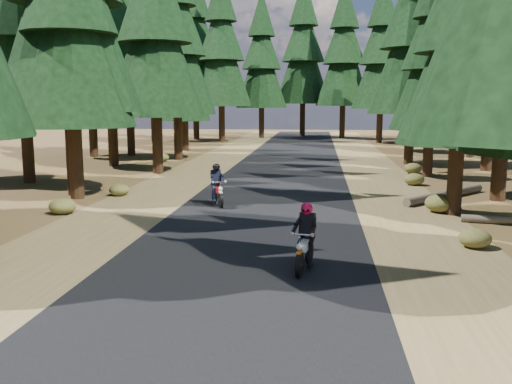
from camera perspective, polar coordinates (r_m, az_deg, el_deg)
ground at (r=14.63m, az=-0.64°, el=-5.18°), size 120.00×120.00×0.00m
road at (r=19.49m, az=1.12°, el=-1.57°), size 6.00×100.00×0.01m
shoulder_l at (r=20.42m, az=-11.85°, el=-1.29°), size 3.20×100.00×0.01m
shoulder_r at (r=19.63m, az=14.62°, el=-1.80°), size 3.20×100.00×0.01m
pine_forest at (r=35.44m, az=3.56°, el=15.98°), size 34.59×55.08×16.32m
log_near at (r=22.41m, az=18.41°, el=-0.25°), size 3.64×4.06×0.32m
understory_shrubs at (r=18.70m, az=4.74°, el=-1.25°), size 15.05×29.28×0.61m
rider_lead at (r=12.25m, az=4.91°, el=-5.66°), size 0.77×1.69×1.45m
rider_follow at (r=19.86m, az=-3.89°, el=0.03°), size 1.07×1.70×1.46m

